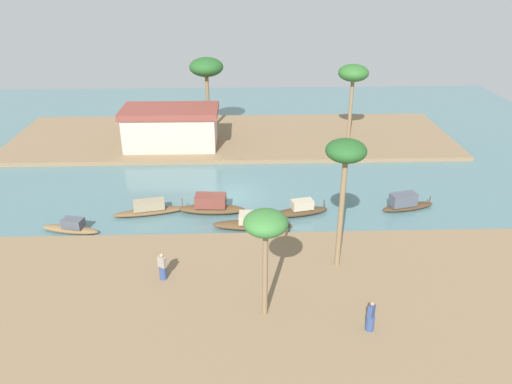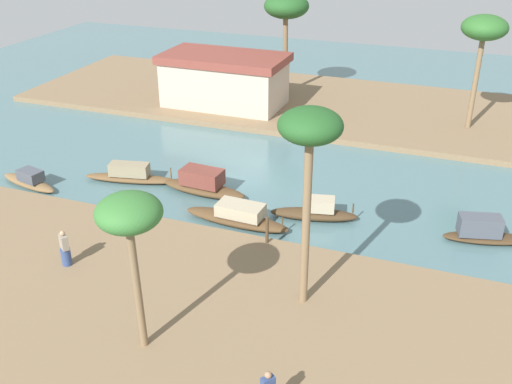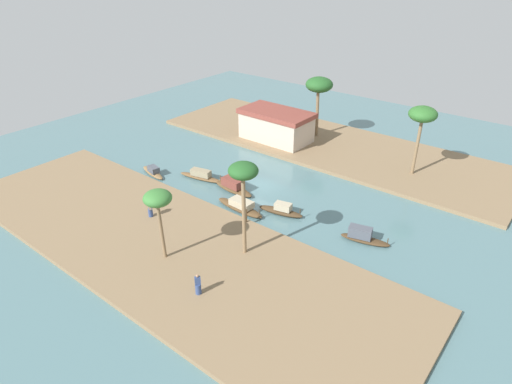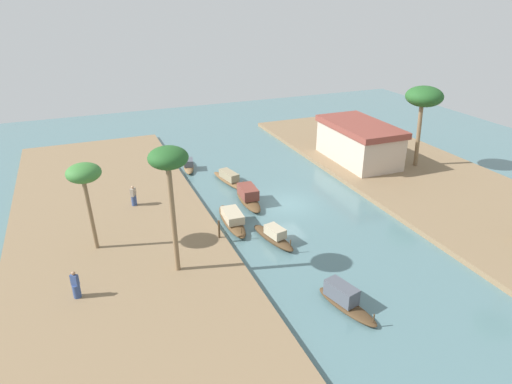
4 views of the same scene
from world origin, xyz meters
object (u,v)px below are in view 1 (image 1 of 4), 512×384
Objects in this scene: sampan_foreground at (300,210)px; palm_tree_left_near at (266,226)px; sampan_near_left_bank at (253,223)px; palm_tree_left_far at (346,157)px; sampan_with_tall_canopy at (71,227)px; sampan_with_red_awning at (150,209)px; sampan_open_hull at (406,203)px; person_on_near_bank at (370,319)px; riverside_building at (171,127)px; palm_tree_right_short at (353,75)px; person_by_mooring at (163,268)px; mooring_post at (286,227)px; palm_tree_right_tall at (206,68)px; sampan_downstream_large at (211,206)px.

palm_tree_left_near is (-2.90, -10.77, 4.79)m from sampan_foreground.
sampan_near_left_bank is 0.70× the size of palm_tree_left_far.
sampan_with_tall_canopy is 0.78× the size of sampan_with_red_awning.
palm_tree_left_near is at bearing -135.70° from palm_tree_left_far.
person_on_near_bank is at bearing -127.98° from sampan_open_hull.
palm_tree_left_far is 23.32m from riverside_building.
palm_tree_right_short is (20.95, 16.13, 6.08)m from sampan_with_tall_canopy.
sampan_foreground is at bearing -51.91° from riverside_building.
riverside_building is (-12.02, 25.16, 1.17)m from person_on_near_bank.
sampan_with_red_awning is (-6.99, 2.21, -0.02)m from sampan_near_left_bank.
person_on_near_bank is (12.07, -12.52, 0.59)m from sampan_with_red_awning.
person_by_mooring is 0.21× the size of palm_tree_left_far.
palm_tree_left_near is (0.30, -9.04, 4.77)m from sampan_near_left_bank.
sampan_open_hull is at bearing 63.93° from person_by_mooring.
palm_tree_right_short is (9.34, 16.02, 6.01)m from sampan_near_left_bank.
mooring_post is 21.94m from palm_tree_right_tall.
palm_tree_left_near is at bearing -81.58° from palm_tree_right_tall.
mooring_post is at bearing 58.75° from person_on_near_bank.
palm_tree_left_near is (-10.33, -11.41, 4.71)m from sampan_open_hull.
person_on_near_bank is 10.97m from person_by_mooring.
sampan_foreground is 0.49× the size of riverside_building.
palm_tree_right_short is (6.14, 14.29, 6.04)m from sampan_foreground.
mooring_post is (13.59, -1.45, 0.62)m from sampan_with_tall_canopy.
palm_tree_right_tall is 0.84× the size of riverside_building.
palm_tree_left_near is at bearing -23.90° from sampan_with_tall_canopy.
palm_tree_left_far is (2.56, -3.34, 5.84)m from mooring_post.
mooring_post reaches higher than sampan_near_left_bank.
palm_tree_right_short is at bearing 77.08° from palm_tree_left_far.
sampan_open_hull is 0.77× the size of sampan_near_left_bank.
sampan_with_tall_canopy is at bearing -112.31° from palm_tree_right_tall.
palm_tree_right_short is (16.33, 13.80, 6.04)m from sampan_with_red_awning.
palm_tree_right_tall is at bearing 97.08° from sampan_downstream_large.
person_by_mooring is at bearing -28.23° from sampan_with_tall_canopy.
sampan_foreground is 11.21m from person_by_mooring.
palm_tree_right_tall is at bearing 109.40° from palm_tree_left_far.
palm_tree_right_short reaches higher than sampan_with_red_awning.
sampan_with_tall_canopy is 15.79m from riverside_building.
sampan_open_hull is 0.72× the size of palm_tree_left_near.
palm_tree_right_short reaches higher than mooring_post.
sampan_with_red_awning is 8.40m from person_by_mooring.
sampan_with_red_awning is 0.73× the size of palm_tree_right_short.
palm_tree_left_far is 21.47m from palm_tree_right_short.
sampan_open_hull is 22.38m from sampan_with_tall_canopy.
sampan_near_left_bank is at bearing 13.51° from sampan_with_tall_canopy.
sampan_with_red_awning is at bearing -100.76° from palm_tree_right_tall.
person_on_near_bank is at bearing -60.93° from sampan_near_left_bank.
mooring_post is 0.17× the size of palm_tree_right_tall.
palm_tree_left_far is at bearing 44.30° from palm_tree_left_near.
palm_tree_right_short is at bearing 52.03° from sampan_downstream_large.
sampan_downstream_large is 12.04m from palm_tree_left_far.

